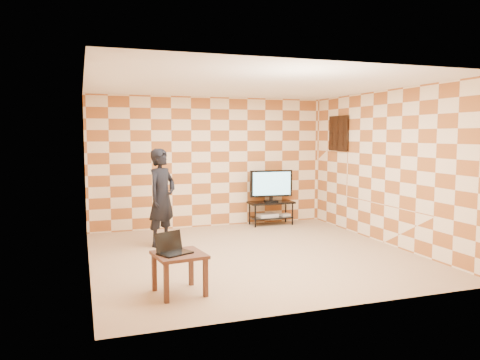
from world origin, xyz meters
The scene contains 14 objects.
floor centered at (0.00, 0.00, 0.00)m, with size 5.00×5.00×0.00m, color tan.
wall_back centered at (0.00, 2.50, 1.35)m, with size 5.00×0.02×2.70m, color beige.
wall_front centered at (0.00, -2.50, 1.35)m, with size 5.00×0.02×2.70m, color beige.
wall_left centered at (-2.50, 0.00, 1.35)m, with size 0.02×5.00×2.70m, color beige.
wall_right centered at (2.50, 0.00, 1.35)m, with size 0.02×5.00×2.70m, color beige.
ceiling centered at (0.00, 0.00, 2.70)m, with size 5.00×5.00×0.02m, color white.
wall_art centered at (2.47, 1.55, 1.95)m, with size 0.04×0.72×0.72m.
tv_stand centered at (1.25, 2.20, 0.37)m, with size 0.96×0.43×0.50m.
tv centered at (1.25, 2.20, 0.87)m, with size 0.93×0.20×0.67m.
dvd_player centered at (1.17, 2.22, 0.21)m, with size 0.41×0.30×0.07m, color silver.
game_console centered at (1.57, 2.21, 0.20)m, with size 0.21×0.15×0.05m, color silver.
side_table centered at (-1.48, -1.47, 0.41)m, with size 0.65×0.65×0.50m.
laptop centered at (-1.56, -1.44, 0.55)m, with size 0.46×0.42×0.25m.
person centered at (-1.26, 1.08, 0.84)m, with size 0.62×0.40×1.69m, color black.
Camera 1 is at (-2.57, -6.93, 1.92)m, focal length 35.00 mm.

